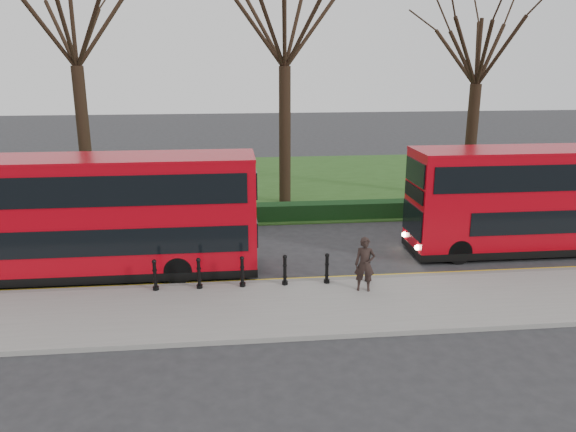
{
  "coord_description": "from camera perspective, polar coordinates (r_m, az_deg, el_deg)",
  "views": [
    {
      "loc": [
        -0.94,
        -18.68,
        7.47
      ],
      "look_at": [
        1.14,
        0.5,
        2.0
      ],
      "focal_mm": 35.0,
      "sensor_mm": 36.0,
      "label": 1
    }
  ],
  "objects": [
    {
      "name": "bus_lead",
      "position": [
        20.45,
        -18.41,
        -0.12
      ],
      "size": [
        10.66,
        2.45,
        4.24
      ],
      "color": "#A80410",
      "rests_on": "ground"
    },
    {
      "name": "ground",
      "position": [
        20.14,
        -3.08,
        -5.97
      ],
      "size": [
        120.0,
        120.0,
        0.0
      ],
      "primitive_type": "plane",
      "color": "#28282B",
      "rests_on": "ground"
    },
    {
      "name": "grass_verge",
      "position": [
        34.5,
        -4.47,
        3.33
      ],
      "size": [
        60.0,
        18.0,
        0.06
      ],
      "primitive_type": "cube",
      "color": "#274B19",
      "rests_on": "ground"
    },
    {
      "name": "bus_rear",
      "position": [
        24.03,
        24.4,
        1.43
      ],
      "size": [
        10.38,
        2.38,
        4.13
      ],
      "color": "#A80410",
      "rests_on": "ground"
    },
    {
      "name": "kerb",
      "position": [
        19.18,
        -2.91,
        -6.86
      ],
      "size": [
        60.0,
        0.25,
        0.16
      ],
      "primitive_type": "cube",
      "color": "slate",
      "rests_on": "ground"
    },
    {
      "name": "tree_mid",
      "position": [
        28.88,
        -0.34,
        19.51
      ],
      "size": [
        8.2,
        8.2,
        12.81
      ],
      "color": "black",
      "rests_on": "ground"
    },
    {
      "name": "pavement",
      "position": [
        17.36,
        -2.52,
        -9.4
      ],
      "size": [
        60.0,
        4.0,
        0.15
      ],
      "primitive_type": "cube",
      "color": "gray",
      "rests_on": "ground"
    },
    {
      "name": "yellow_line_inner",
      "position": [
        19.67,
        -3.0,
        -6.49
      ],
      "size": [
        60.0,
        0.1,
        0.01
      ],
      "primitive_type": "cube",
      "color": "yellow",
      "rests_on": "ground"
    },
    {
      "name": "bollard_row",
      "position": [
        18.65,
        -2.49,
        -5.63
      ],
      "size": [
        7.21,
        0.15,
        1.0
      ],
      "color": "black",
      "rests_on": "pavement"
    },
    {
      "name": "tree_right",
      "position": [
        31.46,
        18.89,
        16.18
      ],
      "size": [
        7.14,
        7.14,
        11.15
      ],
      "color": "black",
      "rests_on": "ground"
    },
    {
      "name": "hedge",
      "position": [
        26.46,
        -3.91,
        0.3
      ],
      "size": [
        60.0,
        0.9,
        0.8
      ],
      "primitive_type": "cube",
      "color": "black",
      "rests_on": "ground"
    },
    {
      "name": "tree_left",
      "position": [
        29.59,
        -21.1,
        18.5
      ],
      "size": [
        8.23,
        8.23,
        12.87
      ],
      "color": "black",
      "rests_on": "ground"
    },
    {
      "name": "pedestrian",
      "position": [
        18.3,
        7.81,
        -4.87
      ],
      "size": [
        0.73,
        0.57,
        1.79
      ],
      "primitive_type": "imported",
      "rotation": [
        0.0,
        0.0,
        -0.23
      ],
      "color": "black",
      "rests_on": "pavement"
    },
    {
      "name": "yellow_line_outer",
      "position": [
        19.49,
        -2.96,
        -6.71
      ],
      "size": [
        60.0,
        0.1,
        0.01
      ],
      "primitive_type": "cube",
      "color": "yellow",
      "rests_on": "ground"
    }
  ]
}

